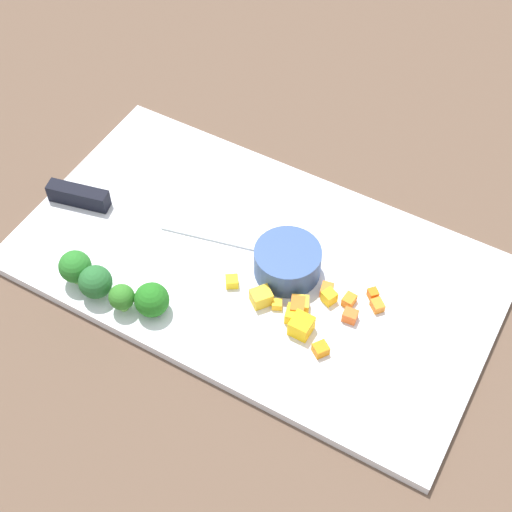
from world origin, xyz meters
The scene contains 22 objects.
ground_plane centered at (0.00, 0.00, 0.00)m, with size 4.00×4.00×0.00m, color brown.
cutting_board centered at (0.00, 0.00, 0.01)m, with size 0.54×0.31×0.01m, color white.
prep_bowl centered at (-0.04, -0.01, 0.03)m, with size 0.08×0.08×0.04m, color #34518C.
chef_knife centered at (0.19, 0.02, 0.02)m, with size 0.29×0.09×0.02m.
carrot_dice_0 centered at (-0.12, 0.00, 0.02)m, with size 0.01×0.01×0.01m, color orange.
carrot_dice_1 centered at (-0.15, -0.01, 0.02)m, with size 0.01×0.01×0.01m, color orange.
carrot_dice_2 centered at (-0.12, 0.07, 0.02)m, with size 0.01×0.01×0.01m, color orange.
carrot_dice_3 centered at (-0.09, 0.00, 0.02)m, with size 0.02×0.01×0.01m, color orange.
carrot_dice_4 centered at (-0.14, -0.02, 0.02)m, with size 0.01×0.01×0.01m, color orange.
carrot_dice_5 centered at (-0.13, 0.02, 0.02)m, with size 0.02×0.01×0.01m, color orange.
carrot_dice_6 centered at (-0.07, 0.04, 0.02)m, with size 0.02×0.02×0.02m, color orange.
pepper_dice_0 centered at (-0.09, 0.06, 0.02)m, with size 0.02×0.02×0.02m, color yellow.
pepper_dice_1 centered at (-0.07, 0.03, 0.02)m, with size 0.02×0.02×0.02m, color yellow.
pepper_dice_2 centered at (-0.03, 0.05, 0.02)m, with size 0.02×0.02×0.02m, color yellow.
pepper_dice_3 centered at (0.01, 0.04, 0.02)m, with size 0.01×0.01×0.01m, color yellow.
pepper_dice_4 centered at (-0.05, 0.04, 0.02)m, with size 0.01×0.01×0.01m, color yellow.
pepper_dice_5 centered at (-0.10, 0.01, 0.02)m, with size 0.01×0.01×0.01m, color yellow.
pepper_dice_6 centered at (-0.07, 0.05, 0.02)m, with size 0.02×0.02×0.01m, color yellow.
broccoli_floret_0 centered at (0.09, 0.13, 0.03)m, with size 0.03×0.03×0.04m.
broccoli_floret_1 centered at (0.16, 0.12, 0.04)m, with size 0.04×0.04×0.04m.
broccoli_floret_2 centered at (0.13, 0.12, 0.03)m, with size 0.04×0.04×0.04m.
broccoli_floret_3 centered at (0.06, 0.11, 0.03)m, with size 0.04×0.04×0.04m.
Camera 1 is at (-0.26, 0.46, 0.70)m, focal length 53.48 mm.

